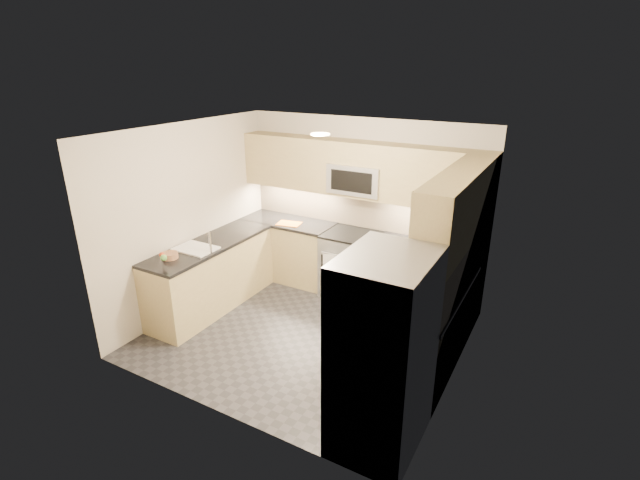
{
  "coord_description": "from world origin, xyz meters",
  "views": [
    {
      "loc": [
        2.59,
        -4.27,
        3.2
      ],
      "look_at": [
        0.0,
        0.35,
        1.15
      ],
      "focal_mm": 26.0,
      "sensor_mm": 36.0,
      "label": 1
    }
  ],
  "objects_px": {
    "utensil_bowl": "(451,248)",
    "cutting_board": "(289,224)",
    "gas_range": "(351,265)",
    "refrigerator": "(383,354)",
    "fruit_basket": "(170,256)",
    "microwave": "(357,178)"
  },
  "relations": [
    {
      "from": "gas_range",
      "to": "utensil_bowl",
      "type": "xyz_separation_m",
      "value": [
        1.4,
        -0.08,
        0.58
      ]
    },
    {
      "from": "gas_range",
      "to": "utensil_bowl",
      "type": "bearing_deg",
      "value": -3.42
    },
    {
      "from": "utensil_bowl",
      "to": "cutting_board",
      "type": "height_order",
      "value": "utensil_bowl"
    },
    {
      "from": "gas_range",
      "to": "cutting_board",
      "type": "bearing_deg",
      "value": -174.09
    },
    {
      "from": "gas_range",
      "to": "microwave",
      "type": "distance_m",
      "value": 1.25
    },
    {
      "from": "microwave",
      "to": "fruit_basket",
      "type": "xyz_separation_m",
      "value": [
        -1.57,
        -2.02,
        -0.72
      ]
    },
    {
      "from": "refrigerator",
      "to": "utensil_bowl",
      "type": "height_order",
      "value": "refrigerator"
    },
    {
      "from": "gas_range",
      "to": "microwave",
      "type": "bearing_deg",
      "value": 90.0
    },
    {
      "from": "cutting_board",
      "to": "fruit_basket",
      "type": "distance_m",
      "value": 1.88
    },
    {
      "from": "refrigerator",
      "to": "fruit_basket",
      "type": "height_order",
      "value": "refrigerator"
    },
    {
      "from": "cutting_board",
      "to": "utensil_bowl",
      "type": "bearing_deg",
      "value": 0.46
    },
    {
      "from": "gas_range",
      "to": "utensil_bowl",
      "type": "distance_m",
      "value": 1.52
    },
    {
      "from": "microwave",
      "to": "cutting_board",
      "type": "distance_m",
      "value": 1.27
    },
    {
      "from": "microwave",
      "to": "fruit_basket",
      "type": "distance_m",
      "value": 2.66
    },
    {
      "from": "gas_range",
      "to": "cutting_board",
      "type": "relative_size",
      "value": 2.65
    },
    {
      "from": "gas_range",
      "to": "microwave",
      "type": "xyz_separation_m",
      "value": [
        0.0,
        0.12,
        1.24
      ]
    },
    {
      "from": "gas_range",
      "to": "refrigerator",
      "type": "distance_m",
      "value": 2.86
    },
    {
      "from": "fruit_basket",
      "to": "gas_range",
      "type": "bearing_deg",
      "value": 50.38
    },
    {
      "from": "refrigerator",
      "to": "cutting_board",
      "type": "relative_size",
      "value": 5.25
    },
    {
      "from": "refrigerator",
      "to": "utensil_bowl",
      "type": "distance_m",
      "value": 2.35
    },
    {
      "from": "gas_range",
      "to": "fruit_basket",
      "type": "relative_size",
      "value": 4.57
    },
    {
      "from": "gas_range",
      "to": "fruit_basket",
      "type": "bearing_deg",
      "value": -129.62
    }
  ]
}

